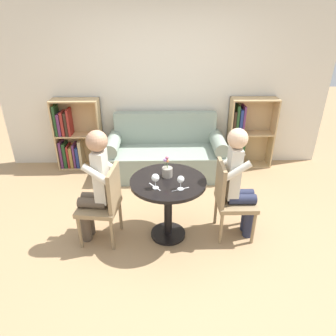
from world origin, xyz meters
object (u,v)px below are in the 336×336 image
(flower_vase, at_px, (167,171))
(person_right, at_px, (239,181))
(couch, at_px, (166,155))
(chair_left, at_px, (105,202))
(wine_glass_left, at_px, (155,178))
(person_left, at_px, (95,184))
(bookshelf_left, at_px, (74,138))
(chair_right, at_px, (230,197))
(bookshelf_right, at_px, (244,135))
(wine_glass_right, at_px, (181,180))

(flower_vase, bearing_deg, person_right, -5.01)
(couch, xyz_separation_m, chair_left, (-0.68, -1.61, 0.18))
(flower_vase, bearing_deg, wine_glass_left, -117.07)
(couch, relative_size, person_left, 1.42)
(bookshelf_left, height_order, chair_right, bookshelf_left)
(wine_glass_left, bearing_deg, person_left, 168.41)
(couch, distance_m, chair_right, 1.70)
(bookshelf_right, distance_m, chair_right, 1.91)
(couch, distance_m, flower_vase, 1.56)
(flower_vase, bearing_deg, chair_right, -5.59)
(bookshelf_left, distance_m, person_right, 2.89)
(chair_left, bearing_deg, flower_vase, 108.23)
(wine_glass_right, bearing_deg, chair_left, 169.97)
(wine_glass_right, bearing_deg, wine_glass_left, 173.06)
(person_right, bearing_deg, wine_glass_right, 107.54)
(couch, bearing_deg, chair_left, -113.01)
(flower_vase, bearing_deg, bookshelf_right, 53.19)
(couch, bearing_deg, chair_right, -66.20)
(person_left, relative_size, wine_glass_right, 8.78)
(chair_right, bearing_deg, person_right, -90.15)
(chair_left, distance_m, chair_right, 1.37)
(couch, bearing_deg, person_left, -115.73)
(wine_glass_right, distance_m, flower_vase, 0.30)
(bookshelf_right, xyz_separation_m, person_left, (-2.06, -1.85, 0.17))
(wine_glass_left, height_order, wine_glass_right, wine_glass_left)
(bookshelf_right, height_order, wine_glass_left, bookshelf_right)
(person_right, distance_m, flower_vase, 0.79)
(chair_right, xyz_separation_m, person_left, (-1.45, -0.04, 0.21))
(bookshelf_right, distance_m, chair_left, 2.73)
(person_right, bearing_deg, couch, 26.60)
(chair_left, bearing_deg, person_left, -95.25)
(bookshelf_left, relative_size, wine_glass_left, 7.28)
(couch, relative_size, bookshelf_right, 1.61)
(flower_vase, bearing_deg, wine_glass_right, -64.64)
(person_left, distance_m, flower_vase, 0.77)
(wine_glass_left, distance_m, wine_glass_right, 0.25)
(couch, height_order, wine_glass_right, couch)
(bookshelf_left, height_order, person_left, person_left)
(bookshelf_left, bearing_deg, person_right, -38.81)
(chair_right, relative_size, person_right, 0.70)
(chair_left, xyz_separation_m, chair_right, (1.37, 0.06, 0.00))
(bookshelf_right, xyz_separation_m, chair_left, (-1.98, -1.87, -0.04))
(chair_left, height_order, person_left, person_left)
(couch, height_order, chair_right, couch)
(person_left, xyz_separation_m, flower_vase, (0.76, 0.11, 0.09))
(bookshelf_left, bearing_deg, flower_vase, -49.77)
(wine_glass_right, bearing_deg, flower_vase, 115.36)
(person_right, height_order, wine_glass_right, person_right)
(chair_right, height_order, wine_glass_left, chair_right)
(wine_glass_left, bearing_deg, wine_glass_right, -6.94)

